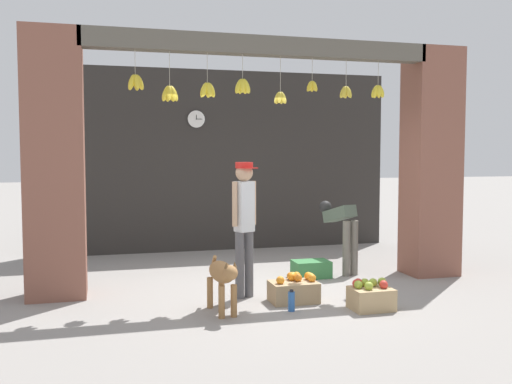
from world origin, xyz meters
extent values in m
plane|color=gray|center=(0.00, 0.00, 0.00)|extent=(60.00, 60.00, 0.00)
cube|color=#2D2B28|center=(0.00, 3.19, 1.64)|extent=(6.49, 0.12, 3.27)
cube|color=brown|center=(-2.59, 0.30, 1.64)|extent=(0.70, 0.60, 3.27)
cube|color=brown|center=(2.59, 0.30, 1.64)|extent=(0.70, 0.60, 3.27)
cube|color=#5B564C|center=(0.00, 0.12, 3.15)|extent=(4.59, 0.24, 0.24)
cylinder|color=#B2AD99|center=(-1.62, 0.10, 2.88)|extent=(0.01, 0.01, 0.30)
ellipsoid|color=yellow|center=(-1.57, 0.10, 2.64)|extent=(0.14, 0.07, 0.21)
ellipsoid|color=yellow|center=(-1.61, 0.15, 2.64)|extent=(0.10, 0.13, 0.22)
ellipsoid|color=yellow|center=(-1.67, 0.13, 2.64)|extent=(0.13, 0.11, 0.22)
ellipsoid|color=yellow|center=(-1.67, 0.07, 2.64)|extent=(0.13, 0.11, 0.22)
ellipsoid|color=yellow|center=(-1.61, 0.05, 2.64)|extent=(0.10, 0.13, 0.22)
cylinder|color=#B2AD99|center=(-1.21, 0.11, 2.82)|extent=(0.01, 0.01, 0.42)
ellipsoid|color=yellow|center=(-1.15, 0.11, 2.52)|extent=(0.14, 0.07, 0.21)
ellipsoid|color=yellow|center=(-1.17, 0.15, 2.52)|extent=(0.12, 0.13, 0.22)
ellipsoid|color=yellow|center=(-1.22, 0.16, 2.52)|extent=(0.09, 0.14, 0.22)
ellipsoid|color=yellow|center=(-1.25, 0.13, 2.52)|extent=(0.14, 0.10, 0.22)
ellipsoid|color=yellow|center=(-1.25, 0.09, 2.52)|extent=(0.14, 0.10, 0.22)
ellipsoid|color=yellow|center=(-1.22, 0.06, 2.52)|extent=(0.09, 0.14, 0.22)
ellipsoid|color=yellow|center=(-1.17, 0.07, 2.52)|extent=(0.12, 0.13, 0.22)
cylinder|color=#B2AD99|center=(-0.74, 0.09, 2.85)|extent=(0.01, 0.01, 0.37)
ellipsoid|color=yellow|center=(-0.69, 0.09, 2.57)|extent=(0.13, 0.07, 0.21)
ellipsoid|color=yellow|center=(-0.72, 0.14, 2.57)|extent=(0.09, 0.13, 0.21)
ellipsoid|color=yellow|center=(-0.78, 0.12, 2.57)|extent=(0.13, 0.11, 0.22)
ellipsoid|color=yellow|center=(-0.78, 0.06, 2.57)|extent=(0.13, 0.11, 0.22)
ellipsoid|color=yellow|center=(-0.72, 0.04, 2.57)|extent=(0.09, 0.13, 0.21)
cylinder|color=#B2AD99|center=(-0.28, 0.08, 2.88)|extent=(0.01, 0.01, 0.31)
ellipsoid|color=yellow|center=(-0.23, 0.08, 2.63)|extent=(0.14, 0.07, 0.21)
ellipsoid|color=yellow|center=(-0.25, 0.12, 2.63)|extent=(0.12, 0.12, 0.22)
ellipsoid|color=yellow|center=(-0.29, 0.13, 2.63)|extent=(0.09, 0.13, 0.21)
ellipsoid|color=yellow|center=(-0.33, 0.10, 2.63)|extent=(0.13, 0.10, 0.22)
ellipsoid|color=yellow|center=(-0.33, 0.06, 2.63)|extent=(0.13, 0.10, 0.22)
ellipsoid|color=yellow|center=(-0.29, 0.03, 2.63)|extent=(0.09, 0.13, 0.21)
ellipsoid|color=yellow|center=(-0.25, 0.04, 2.63)|extent=(0.12, 0.12, 0.22)
cylinder|color=#B2AD99|center=(0.24, 0.12, 2.81)|extent=(0.01, 0.01, 0.46)
ellipsoid|color=gold|center=(0.28, 0.12, 2.50)|extent=(0.11, 0.06, 0.17)
ellipsoid|color=gold|center=(0.26, 0.16, 2.50)|extent=(0.09, 0.11, 0.18)
ellipsoid|color=gold|center=(0.21, 0.16, 2.50)|extent=(0.09, 0.11, 0.18)
ellipsoid|color=gold|center=(0.19, 0.12, 2.50)|extent=(0.11, 0.06, 0.17)
ellipsoid|color=gold|center=(0.21, 0.08, 2.50)|extent=(0.09, 0.11, 0.18)
ellipsoid|color=gold|center=(0.26, 0.08, 2.50)|extent=(0.09, 0.11, 0.18)
cylinder|color=#B2AD99|center=(0.68, 0.12, 2.88)|extent=(0.01, 0.01, 0.30)
ellipsoid|color=yellow|center=(0.72, 0.12, 2.66)|extent=(0.10, 0.05, 0.15)
ellipsoid|color=yellow|center=(0.69, 0.16, 2.66)|extent=(0.07, 0.10, 0.16)
ellipsoid|color=yellow|center=(0.65, 0.14, 2.66)|extent=(0.09, 0.08, 0.16)
ellipsoid|color=yellow|center=(0.65, 0.10, 2.66)|extent=(0.09, 0.08, 0.16)
ellipsoid|color=yellow|center=(0.69, 0.09, 2.66)|extent=(0.07, 0.10, 0.16)
cylinder|color=#B2AD99|center=(1.19, 0.17, 2.86)|extent=(0.01, 0.01, 0.35)
ellipsoid|color=gold|center=(1.23, 0.17, 2.60)|extent=(0.12, 0.06, 0.18)
ellipsoid|color=gold|center=(1.20, 0.21, 2.60)|extent=(0.08, 0.11, 0.18)
ellipsoid|color=gold|center=(1.15, 0.19, 2.60)|extent=(0.11, 0.09, 0.19)
ellipsoid|color=gold|center=(1.15, 0.14, 2.60)|extent=(0.11, 0.09, 0.19)
ellipsoid|color=gold|center=(1.20, 0.13, 2.60)|extent=(0.08, 0.11, 0.18)
cylinder|color=#B2AD99|center=(1.63, 0.11, 2.87)|extent=(0.01, 0.01, 0.33)
ellipsoid|color=yellow|center=(1.68, 0.11, 2.62)|extent=(0.12, 0.07, 0.19)
ellipsoid|color=yellow|center=(1.66, 0.14, 2.62)|extent=(0.11, 0.11, 0.20)
ellipsoid|color=yellow|center=(1.62, 0.15, 2.62)|extent=(0.08, 0.12, 0.19)
ellipsoid|color=yellow|center=(1.59, 0.13, 2.62)|extent=(0.12, 0.09, 0.20)
ellipsoid|color=yellow|center=(1.59, 0.09, 2.62)|extent=(0.12, 0.09, 0.20)
ellipsoid|color=yellow|center=(1.62, 0.06, 2.62)|extent=(0.08, 0.12, 0.19)
ellipsoid|color=yellow|center=(1.66, 0.07, 2.62)|extent=(0.11, 0.11, 0.20)
ellipsoid|color=#9E7042|center=(-0.77, -0.91, 0.46)|extent=(0.29, 0.60, 0.23)
cylinder|color=#9E7042|center=(-0.68, -1.12, 0.18)|extent=(0.07, 0.07, 0.35)
cylinder|color=#9E7042|center=(-0.82, -1.14, 0.18)|extent=(0.07, 0.07, 0.35)
cylinder|color=#9E7042|center=(-0.72, -0.69, 0.18)|extent=(0.07, 0.07, 0.35)
cylinder|color=#9E7042|center=(-0.86, -0.70, 0.18)|extent=(0.07, 0.07, 0.35)
ellipsoid|color=#9E7042|center=(-0.74, -1.23, 0.51)|extent=(0.17, 0.23, 0.16)
cone|color=brown|center=(-0.69, -1.23, 0.59)|extent=(0.05, 0.05, 0.06)
cone|color=brown|center=(-0.78, -1.23, 0.59)|extent=(0.05, 0.05, 0.06)
cylinder|color=#9E7042|center=(-0.80, -0.60, 0.48)|extent=(0.06, 0.19, 0.24)
cylinder|color=#56565B|center=(-0.30, -0.31, 0.41)|extent=(0.11, 0.11, 0.82)
cylinder|color=#56565B|center=(-0.43, -0.37, 0.41)|extent=(0.11, 0.11, 0.82)
cube|color=silver|center=(-0.37, -0.34, 1.13)|extent=(0.25, 0.23, 0.61)
cylinder|color=tan|center=(-0.24, -0.29, 1.16)|extent=(0.06, 0.06, 0.54)
cylinder|color=tan|center=(-0.50, -0.39, 1.16)|extent=(0.06, 0.06, 0.54)
sphere|color=tan|center=(-0.37, -0.34, 1.54)|extent=(0.21, 0.21, 0.21)
cylinder|color=red|center=(-0.37, -0.34, 1.63)|extent=(0.22, 0.22, 0.07)
cube|color=red|center=(-0.33, -0.44, 1.60)|extent=(0.21, 0.17, 0.01)
cylinder|color=#6B665B|center=(1.36, 0.48, 0.40)|extent=(0.11, 0.11, 0.80)
cylinder|color=#6B665B|center=(1.49, 0.51, 0.40)|extent=(0.11, 0.11, 0.80)
cube|color=#4C5B4C|center=(1.37, 0.76, 0.87)|extent=(0.34, 0.62, 0.31)
sphere|color=black|center=(1.29, 1.13, 0.95)|extent=(0.19, 0.19, 0.19)
cube|color=tan|center=(0.15, -0.70, 0.12)|extent=(0.56, 0.38, 0.24)
sphere|color=orange|center=(0.19, -0.57, 0.28)|extent=(0.10, 0.10, 0.10)
sphere|color=orange|center=(0.37, -0.62, 0.28)|extent=(0.10, 0.10, 0.10)
sphere|color=orange|center=(0.23, -0.57, 0.28)|extent=(0.10, 0.10, 0.10)
sphere|color=orange|center=(0.21, -0.68, 0.28)|extent=(0.10, 0.10, 0.10)
sphere|color=orange|center=(0.16, -0.57, 0.28)|extent=(0.10, 0.10, 0.10)
sphere|color=orange|center=(-0.03, -0.75, 0.28)|extent=(0.10, 0.10, 0.10)
sphere|color=orange|center=(0.37, -0.74, 0.28)|extent=(0.10, 0.10, 0.10)
sphere|color=orange|center=(0.16, -0.62, 0.28)|extent=(0.10, 0.10, 0.10)
sphere|color=orange|center=(0.37, -0.66, 0.28)|extent=(0.10, 0.10, 0.10)
cube|color=tan|center=(0.90, -1.24, 0.12)|extent=(0.46, 0.37, 0.25)
sphere|color=#99B238|center=(0.75, -1.22, 0.29)|extent=(0.10, 0.10, 0.10)
sphere|color=red|center=(0.79, -1.13, 0.29)|extent=(0.10, 0.10, 0.10)
sphere|color=red|center=(0.75, -1.16, 0.29)|extent=(0.10, 0.10, 0.10)
sphere|color=#99B238|center=(1.08, -1.15, 0.29)|extent=(0.10, 0.10, 0.10)
sphere|color=#99B238|center=(0.86, -1.15, 0.29)|extent=(0.10, 0.10, 0.10)
sphere|color=#99B238|center=(0.96, -1.17, 0.29)|extent=(0.10, 0.10, 0.10)
sphere|color=#99B238|center=(0.83, -1.31, 0.29)|extent=(0.10, 0.10, 0.10)
sphere|color=red|center=(1.02, -1.29, 0.29)|extent=(0.10, 0.10, 0.10)
cube|color=#387A42|center=(0.83, 0.52, 0.12)|extent=(0.52, 0.35, 0.24)
cylinder|color=#2D60AD|center=(0.00, -1.07, 0.11)|extent=(0.08, 0.08, 0.22)
cylinder|color=black|center=(0.00, -1.07, 0.23)|extent=(0.04, 0.04, 0.02)
cylinder|color=black|center=(-0.40, 3.12, 2.38)|extent=(0.32, 0.01, 0.32)
cylinder|color=white|center=(-0.40, 3.11, 2.38)|extent=(0.31, 0.02, 0.31)
cube|color=black|center=(-0.40, 3.09, 2.42)|extent=(0.01, 0.01, 0.09)
cube|color=black|center=(-0.35, 3.09, 2.38)|extent=(0.12, 0.01, 0.01)
camera|label=1|loc=(-2.02, -7.06, 1.78)|focal=40.00mm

